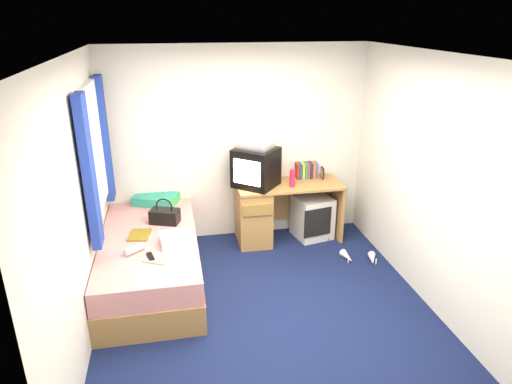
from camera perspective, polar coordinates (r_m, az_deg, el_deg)
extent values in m
plane|color=#0C1438|center=(4.63, 1.21, -14.33)|extent=(3.40, 3.40, 0.00)
plane|color=white|center=(3.78, 1.50, 16.76)|extent=(3.40, 3.40, 0.00)
plane|color=silver|center=(5.64, -2.31, 5.89)|extent=(3.20, 0.00, 3.20)
plane|color=silver|center=(2.61, 9.45, -14.13)|extent=(3.20, 0.00, 3.20)
plane|color=silver|center=(4.05, -21.39, -1.97)|extent=(0.00, 3.40, 3.40)
plane|color=silver|center=(4.64, 21.03, 1.00)|extent=(0.00, 3.40, 3.40)
cube|color=#AC7E47|center=(5.08, -12.90, -9.44)|extent=(1.00, 2.00, 0.30)
cube|color=olive|center=(4.72, -6.84, -11.38)|extent=(0.02, 0.70, 0.18)
cube|color=white|center=(4.94, -13.16, -6.74)|extent=(0.98, 1.98, 0.24)
cube|color=#196FA3|center=(5.69, -12.40, -0.89)|extent=(0.59, 0.49, 0.11)
cube|color=#AC7E47|center=(5.64, 4.15, 0.88)|extent=(1.30, 0.55, 0.03)
cube|color=#AC7E47|center=(5.69, -0.34, -2.96)|extent=(0.40, 0.52, 0.72)
cube|color=#AC7E47|center=(5.96, 9.92, -2.11)|extent=(0.04, 0.52, 0.72)
cube|color=#AC7E47|center=(6.03, 5.77, -0.68)|extent=(0.78, 0.03, 0.55)
cube|color=silver|center=(5.92, 7.04, -3.08)|extent=(0.51, 0.51, 0.54)
cube|color=black|center=(5.49, 0.00, 3.11)|extent=(0.64, 0.64, 0.47)
cube|color=#E8E993|center=(5.31, -1.15, 2.47)|extent=(0.28, 0.24, 0.29)
cube|color=silver|center=(5.41, 0.00, 5.84)|extent=(0.47, 0.45, 0.07)
cube|color=maroon|center=(5.80, 5.16, 2.65)|extent=(0.03, 0.13, 0.20)
cube|color=navy|center=(5.81, 5.50, 2.67)|extent=(0.03, 0.13, 0.20)
cube|color=gold|center=(5.82, 5.83, 2.69)|extent=(0.03, 0.13, 0.20)
cube|color=#337F33|center=(5.83, 6.16, 2.71)|extent=(0.03, 0.13, 0.20)
cube|color=#7F337F|center=(5.84, 6.49, 2.73)|extent=(0.03, 0.13, 0.20)
cube|color=#262626|center=(5.85, 6.82, 2.75)|extent=(0.03, 0.13, 0.20)
cube|color=#B26633|center=(5.86, 7.14, 2.77)|extent=(0.03, 0.13, 0.20)
cube|color=#4C4C99|center=(5.87, 7.47, 2.79)|extent=(0.03, 0.13, 0.20)
cube|color=black|center=(5.86, 8.30, 2.38)|extent=(0.03, 0.12, 0.14)
cylinder|color=#DE1F4A|center=(5.51, 4.55, 1.67)|extent=(0.07, 0.07, 0.20)
cylinder|color=silver|center=(5.65, 2.41, 2.15)|extent=(0.06, 0.06, 0.19)
cube|color=black|center=(5.14, -11.33, -3.00)|extent=(0.35, 0.27, 0.16)
torus|color=black|center=(5.10, -11.42, -1.79)|extent=(0.18, 0.08, 0.19)
cube|color=white|center=(4.68, -9.91, -5.82)|extent=(0.34, 0.29, 0.10)
cube|color=gold|center=(4.94, -14.38, -5.21)|extent=(0.25, 0.31, 0.01)
cylinder|color=silver|center=(4.61, -15.01, -6.95)|extent=(0.20, 0.18, 0.07)
cube|color=orange|center=(4.41, -12.62, -8.52)|extent=(0.22, 0.15, 0.01)
cube|color=black|center=(4.49, -13.05, -7.88)|extent=(0.09, 0.17, 0.02)
cube|color=silver|center=(4.81, -19.86, 4.98)|extent=(0.02, 0.90, 1.10)
cube|color=white|center=(4.69, -20.65, 11.91)|extent=(0.06, 1.06, 0.08)
cube|color=white|center=(4.99, -18.91, -1.51)|extent=(0.06, 1.06, 0.08)
cube|color=navy|center=(4.26, -20.17, 2.19)|extent=(0.08, 0.24, 1.40)
cube|color=navy|center=(5.38, -18.42, 6.25)|extent=(0.08, 0.24, 1.40)
cone|color=white|center=(5.52, 11.33, -7.94)|extent=(0.12, 0.23, 0.09)
cone|color=white|center=(5.54, 14.34, -8.11)|extent=(0.16, 0.24, 0.09)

